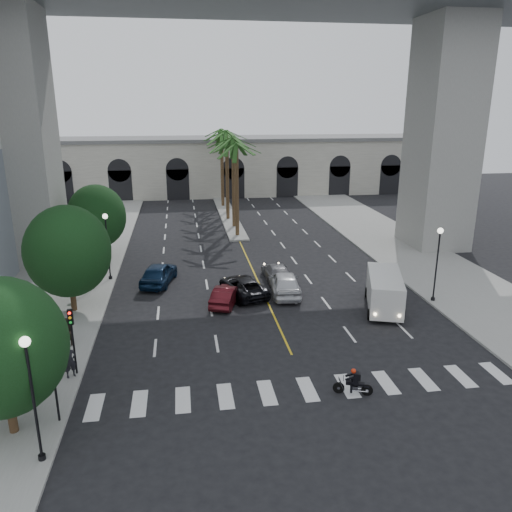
{
  "coord_description": "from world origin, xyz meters",
  "views": [
    {
      "loc": [
        -5.68,
        -22.13,
        13.24
      ],
      "look_at": [
        -1.39,
        6.0,
        4.57
      ],
      "focal_mm": 35.0,
      "sensor_mm": 36.0,
      "label": 1
    }
  ],
  "objects_px": {
    "lamp_post_left_far": "(107,241)",
    "car_a": "(285,283)",
    "lamp_post_right": "(437,258)",
    "pedestrian_b": "(68,332)",
    "car_b": "(226,295)",
    "car_d": "(277,272)",
    "traffic_signal_far": "(72,331)",
    "cargo_van": "(385,291)",
    "lamp_post_left_near": "(32,389)",
    "car_c": "(243,286)",
    "car_e": "(159,273)",
    "pedestrian_a": "(70,361)",
    "traffic_signal_near": "(53,372)",
    "motorcycle_rider": "(354,383)"
  },
  "relations": [
    {
      "from": "lamp_post_left_far",
      "to": "traffic_signal_near",
      "type": "xyz_separation_m",
      "value": [
        0.1,
        -18.5,
        -0.71
      ]
    },
    {
      "from": "lamp_post_left_near",
      "to": "traffic_signal_far",
      "type": "height_order",
      "value": "lamp_post_left_near"
    },
    {
      "from": "lamp_post_right",
      "to": "pedestrian_b",
      "type": "distance_m",
      "value": 24.05
    },
    {
      "from": "lamp_post_left_far",
      "to": "car_c",
      "type": "distance_m",
      "value": 11.23
    },
    {
      "from": "lamp_post_left_near",
      "to": "car_a",
      "type": "distance_m",
      "value": 20.76
    },
    {
      "from": "car_a",
      "to": "pedestrian_b",
      "type": "xyz_separation_m",
      "value": [
        -13.82,
        -6.3,
        0.1
      ]
    },
    {
      "from": "pedestrian_b",
      "to": "car_d",
      "type": "bearing_deg",
      "value": 62.49
    },
    {
      "from": "lamp_post_right",
      "to": "traffic_signal_far",
      "type": "height_order",
      "value": "lamp_post_right"
    },
    {
      "from": "lamp_post_right",
      "to": "car_c",
      "type": "height_order",
      "value": "lamp_post_right"
    },
    {
      "from": "traffic_signal_far",
      "to": "car_b",
      "type": "relative_size",
      "value": 0.9
    },
    {
      "from": "lamp_post_left_far",
      "to": "car_a",
      "type": "xyz_separation_m",
      "value": [
        12.9,
        -4.91,
        -2.36
      ]
    },
    {
      "from": "car_c",
      "to": "car_e",
      "type": "bearing_deg",
      "value": -44.71
    },
    {
      "from": "car_b",
      "to": "cargo_van",
      "type": "bearing_deg",
      "value": -174.34
    },
    {
      "from": "lamp_post_left_near",
      "to": "car_d",
      "type": "relative_size",
      "value": 1.17
    },
    {
      "from": "lamp_post_left_far",
      "to": "traffic_signal_far",
      "type": "relative_size",
      "value": 1.47
    },
    {
      "from": "traffic_signal_near",
      "to": "cargo_van",
      "type": "height_order",
      "value": "traffic_signal_near"
    },
    {
      "from": "traffic_signal_far",
      "to": "cargo_van",
      "type": "xyz_separation_m",
      "value": [
        18.8,
        5.85,
        -1.17
      ]
    },
    {
      "from": "traffic_signal_far",
      "to": "car_c",
      "type": "bearing_deg",
      "value": 45.11
    },
    {
      "from": "lamp_post_right",
      "to": "traffic_signal_far",
      "type": "xyz_separation_m",
      "value": [
        -22.7,
        -6.5,
        -0.71
      ]
    },
    {
      "from": "traffic_signal_near",
      "to": "motorcycle_rider",
      "type": "height_order",
      "value": "traffic_signal_near"
    },
    {
      "from": "lamp_post_left_near",
      "to": "car_c",
      "type": "bearing_deg",
      "value": 58.79
    },
    {
      "from": "lamp_post_left_near",
      "to": "cargo_van",
      "type": "bearing_deg",
      "value": 33.16
    },
    {
      "from": "motorcycle_rider",
      "to": "car_c",
      "type": "height_order",
      "value": "car_c"
    },
    {
      "from": "lamp_post_left_near",
      "to": "pedestrian_b",
      "type": "distance_m",
      "value": 10.09
    },
    {
      "from": "traffic_signal_near",
      "to": "car_e",
      "type": "height_order",
      "value": "traffic_signal_near"
    },
    {
      "from": "cargo_van",
      "to": "car_d",
      "type": "bearing_deg",
      "value": 149.58
    },
    {
      "from": "car_b",
      "to": "car_d",
      "type": "height_order",
      "value": "car_b"
    },
    {
      "from": "pedestrian_b",
      "to": "car_e",
      "type": "bearing_deg",
      "value": 92.86
    },
    {
      "from": "lamp_post_right",
      "to": "car_e",
      "type": "distance_m",
      "value": 20.3
    },
    {
      "from": "car_e",
      "to": "pedestrian_b",
      "type": "relative_size",
      "value": 3.04
    },
    {
      "from": "car_d",
      "to": "car_e",
      "type": "xyz_separation_m",
      "value": [
        -9.11,
        0.52,
        0.18
      ]
    },
    {
      "from": "car_b",
      "to": "car_c",
      "type": "xyz_separation_m",
      "value": [
        1.41,
        1.51,
        0.03
      ]
    },
    {
      "from": "lamp_post_left_far",
      "to": "car_c",
      "type": "relative_size",
      "value": 1.06
    },
    {
      "from": "traffic_signal_far",
      "to": "motorcycle_rider",
      "type": "relative_size",
      "value": 2.01
    },
    {
      "from": "lamp_post_left_near",
      "to": "car_e",
      "type": "height_order",
      "value": "lamp_post_left_near"
    },
    {
      "from": "car_d",
      "to": "car_c",
      "type": "bearing_deg",
      "value": 43.19
    },
    {
      "from": "car_e",
      "to": "cargo_van",
      "type": "relative_size",
      "value": 0.82
    },
    {
      "from": "pedestrian_b",
      "to": "traffic_signal_far",
      "type": "bearing_deg",
      "value": -44.46
    },
    {
      "from": "lamp_post_left_far",
      "to": "car_a",
      "type": "distance_m",
      "value": 14.0
    },
    {
      "from": "traffic_signal_far",
      "to": "pedestrian_a",
      "type": "relative_size",
      "value": 2.06
    },
    {
      "from": "car_e",
      "to": "pedestrian_a",
      "type": "relative_size",
      "value": 2.78
    },
    {
      "from": "traffic_signal_near",
      "to": "pedestrian_a",
      "type": "relative_size",
      "value": 2.06
    },
    {
      "from": "traffic_signal_far",
      "to": "cargo_van",
      "type": "bearing_deg",
      "value": 17.28
    },
    {
      "from": "car_c",
      "to": "car_d",
      "type": "xyz_separation_m",
      "value": [
        3.0,
        2.85,
        -0.04
      ]
    },
    {
      "from": "motorcycle_rider",
      "to": "cargo_van",
      "type": "height_order",
      "value": "cargo_van"
    },
    {
      "from": "car_b",
      "to": "car_e",
      "type": "height_order",
      "value": "car_e"
    },
    {
      "from": "lamp_post_left_far",
      "to": "car_a",
      "type": "height_order",
      "value": "lamp_post_left_far"
    },
    {
      "from": "lamp_post_right",
      "to": "lamp_post_left_near",
      "type": "bearing_deg",
      "value": -150.31
    },
    {
      "from": "car_a",
      "to": "car_d",
      "type": "xyz_separation_m",
      "value": [
        0.0,
        3.1,
        -0.2
      ]
    },
    {
      "from": "pedestrian_a",
      "to": "car_c",
      "type": "bearing_deg",
      "value": 16.33
    }
  ]
}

